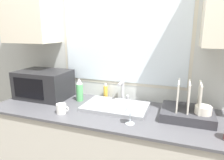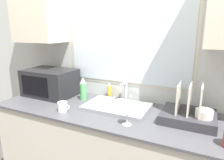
% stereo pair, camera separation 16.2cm
% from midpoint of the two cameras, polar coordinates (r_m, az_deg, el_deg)
% --- Properties ---
extents(countertop, '(2.13, 0.70, 0.89)m').
position_cam_midpoint_polar(countertop, '(1.96, 2.30, -20.80)').
color(countertop, beige).
rests_on(countertop, ground_plane).
extents(wall_back, '(6.00, 0.38, 2.60)m').
position_cam_midpoint_polar(wall_back, '(1.92, 6.52, 8.93)').
color(wall_back, silver).
rests_on(wall_back, ground_plane).
extents(sink_basin, '(0.56, 0.37, 0.03)m').
position_cam_midpoint_polar(sink_basin, '(1.78, 3.96, -7.64)').
color(sink_basin, gray).
rests_on(sink_basin, countertop).
extents(faucet, '(0.08, 0.14, 0.20)m').
position_cam_midpoint_polar(faucet, '(1.92, 6.32, -2.82)').
color(faucet, '#B7B7BC').
rests_on(faucet, countertop).
extents(microwave, '(0.52, 0.36, 0.28)m').
position_cam_midpoint_polar(microwave, '(2.18, -15.20, -0.68)').
color(microwave, '#232326').
rests_on(microwave, countertop).
extents(dish_rack, '(0.39, 0.34, 0.29)m').
position_cam_midpoint_polar(dish_rack, '(1.66, 23.89, -8.90)').
color(dish_rack, '#333338').
rests_on(dish_rack, countertop).
extents(spray_bottle, '(0.07, 0.07, 0.23)m').
position_cam_midpoint_polar(spray_bottle, '(1.98, -5.93, -2.60)').
color(spray_bottle, '#59B266').
rests_on(spray_bottle, countertop).
extents(soap_bottle, '(0.04, 0.04, 0.15)m').
position_cam_midpoint_polar(soap_bottle, '(2.03, 1.52, -3.33)').
color(soap_bottle, gold).
rests_on(soap_bottle, countertop).
extents(mug_near_sink, '(0.11, 0.08, 0.08)m').
position_cam_midpoint_polar(mug_near_sink, '(1.74, -11.33, -7.52)').
color(mug_near_sink, white).
rests_on(mug_near_sink, countertop).
extents(wine_glass, '(0.07, 0.07, 0.19)m').
position_cam_midpoint_polar(wine_glass, '(1.45, 7.59, -7.72)').
color(wine_glass, silver).
rests_on(wine_glass, countertop).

